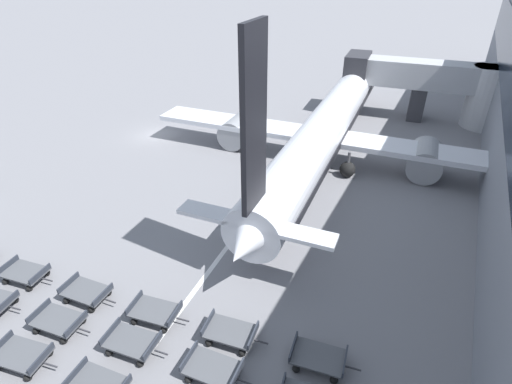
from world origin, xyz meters
The scene contains 13 objects.
ground_plane centered at (0.00, 0.00, 0.00)m, with size 500.00×500.00×0.00m, color gray.
jet_bridge centered at (25.32, 17.18, 3.98)m, with size 17.60×6.20×6.57m.
airplane centered at (17.16, 2.88, 2.87)m, with size 32.06×40.09×13.76m.
baggage_dolly_row_mid_a_col_c centered at (11.69, -23.91, 0.47)m, with size 3.20×1.92×0.92m.
baggage_dolly_row_mid_b_col_c centered at (11.54, -21.78, 0.47)m, with size 3.19×1.84×0.92m.
baggage_dolly_row_mid_b_col_d centered at (15.65, -21.12, 0.47)m, with size 3.19×1.85×0.92m.
baggage_dolly_row_mid_b_col_e centered at (19.76, -20.63, 0.47)m, with size 3.17×1.78×0.92m.
baggage_dolly_row_far_col_b centered at (6.99, -20.21, 0.47)m, with size 3.20×1.88×0.92m.
baggage_dolly_row_far_col_c centered at (11.28, -19.74, 0.47)m, with size 3.17×1.79×0.92m.
baggage_dolly_row_far_col_d centered at (15.43, -19.17, 0.47)m, with size 3.20×1.90×0.92m.
baggage_dolly_row_far_col_e centered at (19.49, -18.58, 0.47)m, with size 3.19×1.87×0.92m.
baggage_dolly_row_far_col_f centered at (23.71, -18.02, 0.47)m, with size 3.19×1.87×0.92m.
stand_guidance_stripe centered at (15.24, -5.57, 0.00)m, with size 2.72×31.68×0.01m.
Camera 1 is at (26.36, -29.57, 16.07)m, focal length 28.00 mm.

